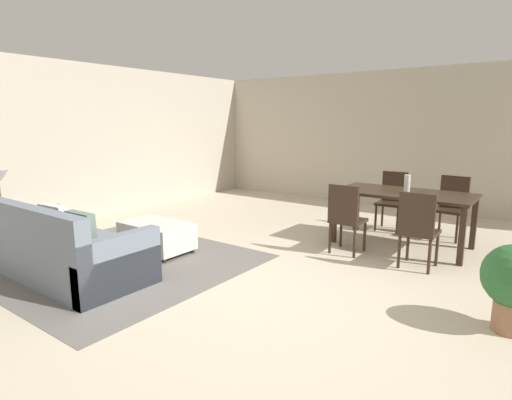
{
  "coord_description": "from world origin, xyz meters",
  "views": [
    {
      "loc": [
        2.28,
        -3.28,
        1.71
      ],
      "look_at": [
        -1.31,
        1.58,
        0.56
      ],
      "focal_mm": 29.03,
      "sensor_mm": 36.0,
      "label": 1
    }
  ],
  "objects_px": {
    "dining_table": "(403,198)",
    "couch": "(62,251)",
    "ottoman_table": "(157,235)",
    "dining_chair_far_right": "(452,204)",
    "dining_chair_near_right": "(418,226)",
    "vase_centerpiece": "(407,184)",
    "dining_chair_near_left": "(346,215)",
    "side_table": "(3,220)",
    "dining_chair_far_left": "(392,197)"
  },
  "relations": [
    {
      "from": "dining_chair_near_left",
      "to": "dining_chair_far_right",
      "type": "relative_size",
      "value": 1.0
    },
    {
      "from": "ottoman_table",
      "to": "dining_chair_far_right",
      "type": "relative_size",
      "value": 1.0
    },
    {
      "from": "side_table",
      "to": "dining_chair_near_right",
      "type": "bearing_deg",
      "value": 30.17
    },
    {
      "from": "dining_table",
      "to": "dining_chair_far_right",
      "type": "bearing_deg",
      "value": 60.79
    },
    {
      "from": "vase_centerpiece",
      "to": "dining_table",
      "type": "bearing_deg",
      "value": 157.62
    },
    {
      "from": "dining_chair_far_left",
      "to": "vase_centerpiece",
      "type": "distance_m",
      "value": 1.02
    },
    {
      "from": "vase_centerpiece",
      "to": "ottoman_table",
      "type": "bearing_deg",
      "value": -139.15
    },
    {
      "from": "dining_chair_far_right",
      "to": "vase_centerpiece",
      "type": "height_order",
      "value": "vase_centerpiece"
    },
    {
      "from": "side_table",
      "to": "dining_chair_near_left",
      "type": "xyz_separation_m",
      "value": [
        3.56,
        2.64,
        0.06
      ]
    },
    {
      "from": "dining_chair_near_right",
      "to": "ottoman_table",
      "type": "bearing_deg",
      "value": -155.01
    },
    {
      "from": "side_table",
      "to": "dining_chair_near_right",
      "type": "relative_size",
      "value": 0.64
    },
    {
      "from": "dining_table",
      "to": "dining_chair_far_left",
      "type": "height_order",
      "value": "dining_chair_far_left"
    },
    {
      "from": "dining_table",
      "to": "couch",
      "type": "bearing_deg",
      "value": -128.26
    },
    {
      "from": "dining_table",
      "to": "dining_chair_far_left",
      "type": "distance_m",
      "value": 0.93
    },
    {
      "from": "dining_chair_far_left",
      "to": "vase_centerpiece",
      "type": "xyz_separation_m",
      "value": [
        0.46,
        -0.84,
        0.36
      ]
    },
    {
      "from": "ottoman_table",
      "to": "dining_chair_far_left",
      "type": "xyz_separation_m",
      "value": [
        2.09,
        3.04,
        0.29
      ]
    },
    {
      "from": "dining_chair_near_left",
      "to": "dining_chair_far_left",
      "type": "height_order",
      "value": "same"
    },
    {
      "from": "ottoman_table",
      "to": "dining_table",
      "type": "bearing_deg",
      "value": 41.54
    },
    {
      "from": "couch",
      "to": "side_table",
      "type": "distance_m",
      "value": 1.36
    },
    {
      "from": "couch",
      "to": "dining_table",
      "type": "height_order",
      "value": "couch"
    },
    {
      "from": "dining_chair_far_right",
      "to": "side_table",
      "type": "bearing_deg",
      "value": -136.47
    },
    {
      "from": "dining_chair_far_left",
      "to": "dining_chair_far_right",
      "type": "bearing_deg",
      "value": 0.07
    },
    {
      "from": "dining_chair_near_left",
      "to": "vase_centerpiece",
      "type": "height_order",
      "value": "vase_centerpiece"
    },
    {
      "from": "side_table",
      "to": "vase_centerpiece",
      "type": "distance_m",
      "value": 5.35
    },
    {
      "from": "couch",
      "to": "side_table",
      "type": "bearing_deg",
      "value": -178.44
    },
    {
      "from": "couch",
      "to": "vase_centerpiece",
      "type": "height_order",
      "value": "vase_centerpiece"
    },
    {
      "from": "side_table",
      "to": "dining_chair_far_right",
      "type": "height_order",
      "value": "dining_chair_far_right"
    },
    {
      "from": "ottoman_table",
      "to": "dining_table",
      "type": "height_order",
      "value": "dining_table"
    },
    {
      "from": "dining_chair_near_left",
      "to": "dining_chair_far_right",
      "type": "distance_m",
      "value": 1.88
    },
    {
      "from": "side_table",
      "to": "dining_table",
      "type": "bearing_deg",
      "value": 40.52
    },
    {
      "from": "dining_chair_near_left",
      "to": "vase_centerpiece",
      "type": "distance_m",
      "value": 1.02
    },
    {
      "from": "ottoman_table",
      "to": "dining_table",
      "type": "distance_m",
      "value": 3.38
    },
    {
      "from": "couch",
      "to": "dining_chair_far_left",
      "type": "xyz_separation_m",
      "value": [
        2.28,
        4.24,
        0.23
      ]
    },
    {
      "from": "dining_chair_near_left",
      "to": "couch",
      "type": "bearing_deg",
      "value": -130.42
    },
    {
      "from": "dining_table",
      "to": "dining_chair_near_left",
      "type": "distance_m",
      "value": 0.95
    },
    {
      "from": "side_table",
      "to": "couch",
      "type": "bearing_deg",
      "value": 1.56
    },
    {
      "from": "ottoman_table",
      "to": "dining_chair_near_right",
      "type": "bearing_deg",
      "value": 24.99
    },
    {
      "from": "couch",
      "to": "dining_chair_far_left",
      "type": "relative_size",
      "value": 2.27
    },
    {
      "from": "ottoman_table",
      "to": "vase_centerpiece",
      "type": "relative_size",
      "value": 3.81
    },
    {
      "from": "couch",
      "to": "side_table",
      "type": "height_order",
      "value": "couch"
    },
    {
      "from": "dining_chair_near_right",
      "to": "dining_chair_far_right",
      "type": "height_order",
      "value": "same"
    },
    {
      "from": "side_table",
      "to": "dining_chair_near_left",
      "type": "bearing_deg",
      "value": 36.53
    },
    {
      "from": "side_table",
      "to": "vase_centerpiece",
      "type": "bearing_deg",
      "value": 40.09
    },
    {
      "from": "dining_chair_far_left",
      "to": "couch",
      "type": "bearing_deg",
      "value": -118.28
    },
    {
      "from": "dining_chair_far_left",
      "to": "dining_chair_near_left",
      "type": "bearing_deg",
      "value": -92.17
    },
    {
      "from": "dining_chair_far_right",
      "to": "dining_chair_near_left",
      "type": "bearing_deg",
      "value": -119.79
    },
    {
      "from": "dining_chair_near_left",
      "to": "dining_chair_far_left",
      "type": "distance_m",
      "value": 1.63
    },
    {
      "from": "side_table",
      "to": "dining_chair_far_left",
      "type": "height_order",
      "value": "dining_chair_far_left"
    },
    {
      "from": "ottoman_table",
      "to": "dining_chair_far_right",
      "type": "height_order",
      "value": "dining_chair_far_right"
    },
    {
      "from": "dining_table",
      "to": "side_table",
      "type": "bearing_deg",
      "value": -139.48
    }
  ]
}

